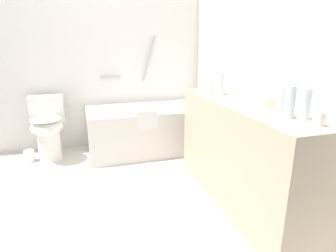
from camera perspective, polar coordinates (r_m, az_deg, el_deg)
The scene contains 18 objects.
ground_plane at distance 2.51m, azimuth -17.51°, elevation -14.59°, with size 4.19×4.19×0.00m, color beige.
wall_back_tiled at distance 3.59m, azimuth -19.28°, elevation 13.92°, with size 3.59×0.10×2.31m, color silver.
wall_right_mirror at distance 2.66m, azimuth 18.99°, elevation 13.27°, with size 0.10×3.15×2.31m, color silver.
bathtub at distance 3.38m, azimuth -4.01°, elevation -0.21°, with size 1.44×0.76×1.36m.
toilet at distance 3.37m, azimuth -23.55°, elevation -0.16°, with size 0.37×0.52×0.71m.
vanity_counter at distance 2.33m, azimuth 16.28°, elevation -5.51°, with size 0.54×1.53×0.84m, color tan.
sink_basin at distance 2.15m, azimuth 18.18°, elevation 5.14°, with size 0.35×0.35×0.07m, color white.
sink_faucet at distance 2.27m, azimuth 22.30°, elevation 5.12°, with size 0.12×0.15×0.06m.
water_bottle_0 at distance 1.81m, azimuth 26.35°, elevation 4.17°, with size 0.07×0.07×0.21m.
water_bottle_1 at distance 1.81m, azimuth 23.80°, elevation 4.59°, with size 0.06×0.06×0.22m.
water_bottle_2 at distance 2.67m, azimuth 10.17°, elevation 9.12°, with size 0.06×0.06×0.20m.
water_bottle_3 at distance 2.47m, azimuth 10.86°, elevation 8.66°, with size 0.07×0.07×0.22m.
water_bottle_4 at distance 1.88m, azimuth 22.45°, elevation 4.94°, with size 0.06×0.06×0.20m.
drinking_glass_0 at distance 2.42m, azimuth 13.11°, elevation 6.97°, with size 0.07×0.07×0.09m, color white.
drinking_glass_1 at distance 1.72m, azimuth 28.67°, elevation 1.25°, with size 0.06×0.06×0.08m, color white.
drinking_glass_2 at distance 2.75m, azimuth 8.56°, elevation 8.31°, with size 0.08×0.08×0.09m, color white.
soap_dish at distance 2.60m, azimuth 11.68°, elevation 6.94°, with size 0.09×0.06×0.02m, color white.
toilet_paper_roll at distance 3.47m, azimuth -26.67°, elevation -5.53°, with size 0.11×0.11×0.13m, color white.
Camera 1 is at (0.10, -2.16, 1.27)m, focal length 29.57 mm.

